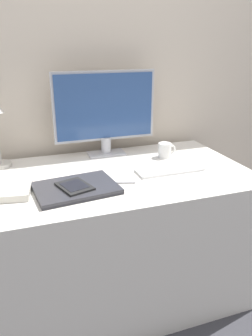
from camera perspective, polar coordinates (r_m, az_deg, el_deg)
name	(u,v)px	position (r m, az deg, el deg)	size (l,w,h in m)	color
ground_plane	(122,305)	(1.88, -0.73, -22.69)	(10.00, 10.00, 0.00)	#38383D
wall_back	(88,61)	(1.91, -6.64, 18.02)	(3.60, 0.05, 2.40)	beige
desk	(114,235)	(1.75, -2.13, -11.63)	(1.34, 0.76, 0.70)	silver
monitor	(105,111)	(1.81, -3.66, 9.92)	(0.57, 0.11, 0.46)	#B7B7BC
keyboard	(170,170)	(1.63, 7.59, -0.31)	(0.33, 0.11, 0.01)	silver
laptop	(76,188)	(1.42, -8.72, -3.48)	(0.37, 0.29, 0.02)	#232328
ereader	(75,186)	(1.40, -8.95, -3.16)	(0.16, 0.18, 0.01)	black
notebook	(12,188)	(1.48, -19.22, -3.35)	(0.19, 0.25, 0.03)	silver
coffee_mug	(165,150)	(1.82, 6.82, 3.11)	(0.10, 0.07, 0.08)	white
pen	(121,182)	(1.48, -0.94, -2.49)	(0.13, 0.05, 0.01)	silver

